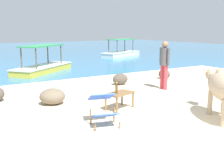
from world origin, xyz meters
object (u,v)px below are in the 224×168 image
Objects in this scene: low_bench_table at (120,95)px; boat_white at (121,52)px; bottle at (117,89)px; person_standing at (164,61)px; deck_chair_far at (103,107)px; boat_yellow at (43,66)px.

boat_white is (8.08, 11.92, -0.11)m from low_bench_table.
person_standing is (2.72, 1.25, 0.40)m from bottle.
deck_chair_far is 8.08m from boat_yellow.
deck_chair_far is 4.08m from person_standing.
low_bench_table is at bearing -148.95° from person_standing.
bottle is (-0.13, -0.06, 0.19)m from low_bench_table.
person_standing is 0.42× the size of boat_white.
person_standing reaches higher than boat_yellow.
boat_white is (7.69, 4.72, 0.00)m from boat_yellow.
bottle is 7.29m from boat_yellow.
boat_white is (5.49, 10.73, -0.70)m from person_standing.
bottle reaches higher than deck_chair_far.
low_bench_table is at bearing -131.72° from boat_yellow.
deck_chair_far is at bearing -147.05° from boat_white.
low_bench_table is 2.91× the size of bottle.
boat_white is at bearing 55.59° from bottle.
person_standing is (2.59, 1.19, 0.59)m from low_bench_table.
deck_chair_far is at bearing -138.08° from boat_yellow.
bottle is 14.53m from boat_white.
low_bench_table is at bearing 25.50° from bottle.
person_standing is (3.53, 1.96, 0.56)m from deck_chair_far.
boat_white is at bearing 69.33° from person_standing.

